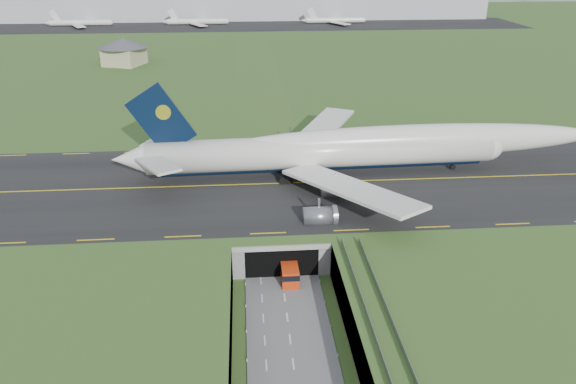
{
  "coord_description": "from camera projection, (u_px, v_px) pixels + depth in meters",
  "views": [
    {
      "loc": [
        -5.28,
        -70.25,
        50.18
      ],
      "look_at": [
        1.96,
        20.0,
        9.99
      ],
      "focal_mm": 35.0,
      "sensor_mm": 36.0,
      "label": 1
    }
  ],
  "objects": [
    {
      "name": "cargo_terminal",
      "position": [
        249.0,
        6.0,
        351.85
      ],
      "size": [
        320.0,
        67.0,
        15.6
      ],
      "color": "#B2B2B2",
      "rests_on": "ground"
    },
    {
      "name": "tunnel_portal",
      "position": [
        278.0,
        234.0,
        98.63
      ],
      "size": [
        17.0,
        22.3,
        6.0
      ],
      "color": "gray",
      "rests_on": "ground"
    },
    {
      "name": "guideway",
      "position": [
        391.0,
        360.0,
        65.99
      ],
      "size": [
        3.0,
        53.0,
        7.05
      ],
      "color": "#A8A8A3",
      "rests_on": "ground"
    },
    {
      "name": "ground",
      "position": [
        286.0,
        306.0,
        84.75
      ],
      "size": [
        900.0,
        900.0,
        0.0
      ],
      "primitive_type": "plane",
      "color": "#366026",
      "rests_on": "ground"
    },
    {
      "name": "trench_road",
      "position": [
        290.0,
        337.0,
        77.88
      ],
      "size": [
        12.0,
        75.0,
        0.2
      ],
      "primitive_type": "cube",
      "color": "slate",
      "rests_on": "ground"
    },
    {
      "name": "taxiway",
      "position": [
        273.0,
        184.0,
        112.35
      ],
      "size": [
        800.0,
        44.0,
        0.18
      ],
      "primitive_type": "cube",
      "color": "black",
      "rests_on": "airfield_deck"
    },
    {
      "name": "service_building",
      "position": [
        123.0,
        49.0,
        219.8
      ],
      "size": [
        24.8,
        24.8,
        10.5
      ],
      "rotation": [
        0.0,
        0.0,
        -0.36
      ],
      "color": "tan",
      "rests_on": "ground"
    },
    {
      "name": "distant_hills",
      "position": [
        322.0,
        12.0,
        482.83
      ],
      "size": [
        700.0,
        91.0,
        60.0
      ],
      "color": "slate",
      "rests_on": "ground"
    },
    {
      "name": "jumbo_jet",
      "position": [
        357.0,
        149.0,
        114.91
      ],
      "size": [
        100.72,
        63.67,
        21.07
      ],
      "rotation": [
        0.0,
        0.0,
        0.04
      ],
      "color": "silver",
      "rests_on": "ground"
    },
    {
      "name": "shuttle_tram",
      "position": [
        289.0,
        270.0,
        91.11
      ],
      "size": [
        2.87,
        7.36,
        3.01
      ],
      "rotation": [
        0.0,
        0.0,
        0.0
      ],
      "color": "red",
      "rests_on": "ground"
    },
    {
      "name": "airfield_deck",
      "position": [
        286.0,
        289.0,
        83.54
      ],
      "size": [
        800.0,
        800.0,
        6.0
      ],
      "primitive_type": "cube",
      "color": "gray",
      "rests_on": "ground"
    }
  ]
}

